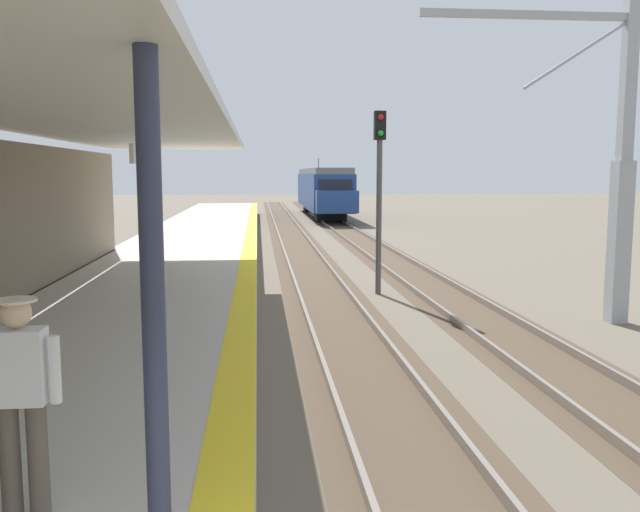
{
  "coord_description": "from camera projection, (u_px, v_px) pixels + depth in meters",
  "views": [
    {
      "loc": [
        0.05,
        -2.2,
        3.46
      ],
      "look_at": [
        1.07,
        8.7,
        2.1
      ],
      "focal_mm": 37.39,
      "sensor_mm": 36.0,
      "label": 1
    }
  ],
  "objects": [
    {
      "name": "track_pair_nearest_platform",
      "position": [
        313.0,
        275.0,
        22.52
      ],
      "size": [
        2.34,
        120.0,
        0.16
      ],
      "color": "#4C3D2D",
      "rests_on": "ground"
    },
    {
      "name": "approaching_train",
      "position": [
        323.0,
        190.0,
        53.59
      ],
      "size": [
        2.93,
        19.6,
        4.76
      ],
      "color": "navy",
      "rests_on": "ground"
    },
    {
      "name": "catenary_pylon_far_side",
      "position": [
        611.0,
        167.0,
        15.12
      ],
      "size": [
        5.0,
        0.4,
        7.5
      ],
      "color": "#9EA3A8",
      "rests_on": "ground"
    },
    {
      "name": "station_platform",
      "position": [
        165.0,
        285.0,
        18.11
      ],
      "size": [
        5.0,
        80.0,
        0.91
      ],
      "color": "#B7B5AD",
      "rests_on": "ground"
    },
    {
      "name": "commuter_person",
      "position": [
        21.0,
        396.0,
        4.87
      ],
      "size": [
        0.59,
        0.3,
        1.67
      ],
      "color": "brown",
      "rests_on": "station_platform"
    },
    {
      "name": "rail_signal_post",
      "position": [
        379.0,
        183.0,
        18.86
      ],
      "size": [
        0.32,
        0.34,
        5.2
      ],
      "color": "#4C4C4C",
      "rests_on": "ground"
    },
    {
      "name": "track_pair_middle",
      "position": [
        412.0,
        274.0,
        22.84
      ],
      "size": [
        2.34,
        120.0,
        0.16
      ],
      "color": "#4C3D2D",
      "rests_on": "ground"
    }
  ]
}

